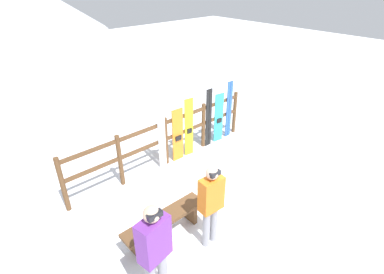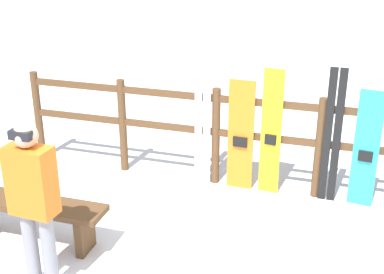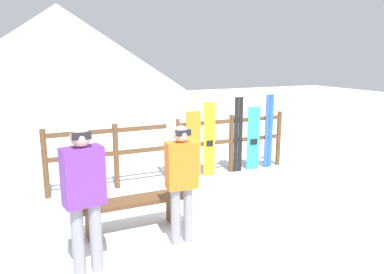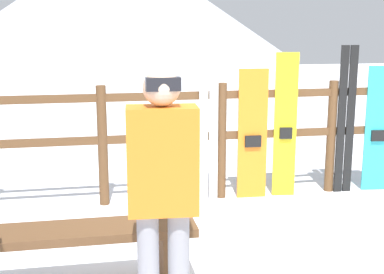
{
  "view_description": "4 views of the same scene",
  "coord_description": "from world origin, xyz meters",
  "views": [
    {
      "loc": [
        -3.65,
        -3.06,
        4.2
      ],
      "look_at": [
        -0.01,
        1.01,
        1.13
      ],
      "focal_mm": 28.0,
      "sensor_mm": 36.0,
      "label": 1
    },
    {
      "loc": [
        1.49,
        -3.9,
        3.11
      ],
      "look_at": [
        -0.05,
        1.13,
        0.93
      ],
      "focal_mm": 50.0,
      "sensor_mm": 36.0,
      "label": 2
    },
    {
      "loc": [
        -2.74,
        -4.75,
        2.44
      ],
      "look_at": [
        -0.13,
        0.96,
        1.08
      ],
      "focal_mm": 35.0,
      "sensor_mm": 36.0,
      "label": 3
    },
    {
      "loc": [
        -1.33,
        -3.39,
        1.82
      ],
      "look_at": [
        -0.52,
        0.88,
        0.9
      ],
      "focal_mm": 50.0,
      "sensor_mm": 36.0,
      "label": 4
    }
  ],
  "objects": [
    {
      "name": "snowboard_orange",
      "position": [
        0.32,
        1.89,
        0.68
      ],
      "size": [
        0.31,
        0.06,
        1.38
      ],
      "color": "orange",
      "rests_on": "ground"
    },
    {
      "name": "bench",
      "position": [
        -1.45,
        0.11,
        0.36
      ],
      "size": [
        1.6,
        0.36,
        0.47
      ],
      "color": "brown",
      "rests_on": "ground"
    },
    {
      "name": "person_orange",
      "position": [
        -0.95,
        -0.51,
        0.93
      ],
      "size": [
        0.41,
        0.25,
        1.59
      ],
      "color": "gray",
      "rests_on": "ground"
    },
    {
      "name": "snowboard_cyan",
      "position": [
        1.75,
        1.89,
        0.69
      ],
      "size": [
        0.28,
        0.08,
        1.39
      ],
      "color": "#2DBFCC",
      "rests_on": "ground"
    },
    {
      "name": "snowboard_yellow",
      "position": [
        0.68,
        1.89,
        0.77
      ],
      "size": [
        0.24,
        0.08,
        1.54
      ],
      "color": "yellow",
      "rests_on": "ground"
    },
    {
      "name": "ski_pair_white",
      "position": [
        -0.15,
        1.89,
        0.89
      ],
      "size": [
        0.2,
        0.02,
        1.78
      ],
      "color": "white",
      "rests_on": "ground"
    },
    {
      "name": "fence",
      "position": [
        0.0,
        1.94,
        0.72
      ],
      "size": [
        5.04,
        0.1,
        1.23
      ],
      "color": "brown",
      "rests_on": "ground"
    },
    {
      "name": "ground_plane",
      "position": [
        0.0,
        0.0,
        0.0
      ],
      "size": [
        40.0,
        40.0,
        0.0
      ],
      "primitive_type": "plane",
      "color": "white"
    },
    {
      "name": "ski_pair_black",
      "position": [
        1.37,
        1.89,
        0.8
      ],
      "size": [
        0.19,
        0.02,
        1.61
      ],
      "color": "black",
      "rests_on": "ground"
    }
  ]
}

